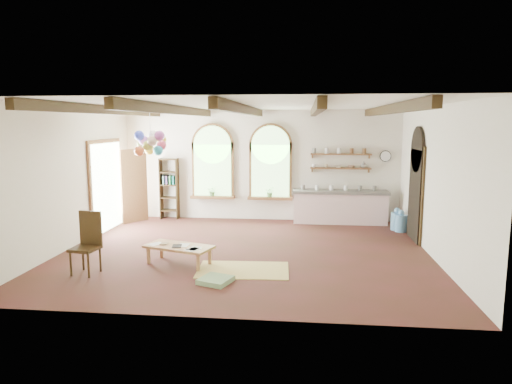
# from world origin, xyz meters

# --- Properties ---
(floor) EXTENTS (8.00, 8.00, 0.00)m
(floor) POSITION_xyz_m (0.00, 0.00, 0.00)
(floor) COLOR #4E2320
(floor) RESTS_ON ground
(ceiling_beams) EXTENTS (6.20, 6.80, 0.18)m
(ceiling_beams) POSITION_xyz_m (0.00, 0.00, 3.10)
(ceiling_beams) COLOR #3A2712
(ceiling_beams) RESTS_ON ceiling
(window_left) EXTENTS (1.30, 0.28, 2.20)m
(window_left) POSITION_xyz_m (-1.40, 3.43, 1.63)
(window_left) COLOR brown
(window_left) RESTS_ON floor
(window_right) EXTENTS (1.30, 0.28, 2.20)m
(window_right) POSITION_xyz_m (0.30, 3.43, 1.63)
(window_right) COLOR brown
(window_right) RESTS_ON floor
(left_doorway) EXTENTS (0.10, 1.90, 2.50)m
(left_doorway) POSITION_xyz_m (-3.95, 1.80, 1.15)
(left_doorway) COLOR brown
(left_doorway) RESTS_ON floor
(right_doorway) EXTENTS (0.10, 1.30, 2.40)m
(right_doorway) POSITION_xyz_m (3.95, 1.50, 1.10)
(right_doorway) COLOR black
(right_doorway) RESTS_ON floor
(kitchen_counter) EXTENTS (2.68, 0.62, 0.94)m
(kitchen_counter) POSITION_xyz_m (2.30, 3.20, 0.48)
(kitchen_counter) COLOR beige
(kitchen_counter) RESTS_ON floor
(wall_shelf_lower) EXTENTS (1.70, 0.24, 0.04)m
(wall_shelf_lower) POSITION_xyz_m (2.30, 3.38, 1.55)
(wall_shelf_lower) COLOR brown
(wall_shelf_lower) RESTS_ON wall_back
(wall_shelf_upper) EXTENTS (1.70, 0.24, 0.04)m
(wall_shelf_upper) POSITION_xyz_m (2.30, 3.38, 1.95)
(wall_shelf_upper) COLOR brown
(wall_shelf_upper) RESTS_ON wall_back
(wall_clock) EXTENTS (0.32, 0.04, 0.32)m
(wall_clock) POSITION_xyz_m (3.55, 3.45, 1.90)
(wall_clock) COLOR black
(wall_clock) RESTS_ON wall_back
(bookshelf) EXTENTS (0.53, 0.32, 1.80)m
(bookshelf) POSITION_xyz_m (-2.70, 3.32, 0.90)
(bookshelf) COLOR #3A2712
(bookshelf) RESTS_ON floor
(coffee_table) EXTENTS (1.49, 1.02, 0.39)m
(coffee_table) POSITION_xyz_m (-1.21, -1.04, 0.34)
(coffee_table) COLOR #BA7A55
(coffee_table) RESTS_ON floor
(side_chair) EXTENTS (0.53, 0.53, 1.17)m
(side_chair) POSITION_xyz_m (-2.80, -1.77, 0.34)
(side_chair) COLOR #3A2712
(side_chair) RESTS_ON floor
(floor_mat) EXTENTS (1.80, 1.17, 0.02)m
(floor_mat) POSITION_xyz_m (0.13, -1.29, 0.01)
(floor_mat) COLOR tan
(floor_mat) RESTS_ON floor
(floor_cushion) EXTENTS (0.66, 0.66, 0.09)m
(floor_cushion) POSITION_xyz_m (-0.27, -2.02, 0.04)
(floor_cushion) COLOR gray
(floor_cushion) RESTS_ON floor
(water_jug_a) EXTENTS (0.31, 0.31, 0.60)m
(water_jug_a) POSITION_xyz_m (3.75, 2.50, 0.26)
(water_jug_a) COLOR #5F9ACD
(water_jug_a) RESTS_ON floor
(water_jug_b) EXTENTS (0.30, 0.30, 0.58)m
(water_jug_b) POSITION_xyz_m (3.82, 2.30, 0.25)
(water_jug_b) COLOR #5F9ACD
(water_jug_b) RESTS_ON floor
(balloon_cluster) EXTENTS (0.81, 0.81, 1.15)m
(balloon_cluster) POSITION_xyz_m (-2.40, 0.93, 2.35)
(balloon_cluster) COLOR silver
(balloon_cluster) RESTS_ON floor
(table_book) EXTENTS (0.16, 0.22, 0.02)m
(table_book) POSITION_xyz_m (-1.61, -0.96, 0.40)
(table_book) COLOR olive
(table_book) RESTS_ON coffee_table
(tablet) EXTENTS (0.22, 0.29, 0.01)m
(tablet) POSITION_xyz_m (-1.23, -1.10, 0.39)
(tablet) COLOR black
(tablet) RESTS_ON coffee_table
(potted_plant_left) EXTENTS (0.27, 0.23, 0.30)m
(potted_plant_left) POSITION_xyz_m (-1.40, 3.32, 0.85)
(potted_plant_left) COLOR #598C4C
(potted_plant_left) RESTS_ON window_left
(potted_plant_right) EXTENTS (0.27, 0.23, 0.30)m
(potted_plant_right) POSITION_xyz_m (0.30, 3.32, 0.85)
(potted_plant_right) COLOR #598C4C
(potted_plant_right) RESTS_ON window_right
(shelf_cup_a) EXTENTS (0.12, 0.10, 0.10)m
(shelf_cup_a) POSITION_xyz_m (1.55, 3.38, 1.62)
(shelf_cup_a) COLOR white
(shelf_cup_a) RESTS_ON wall_shelf_lower
(shelf_cup_b) EXTENTS (0.10, 0.10, 0.09)m
(shelf_cup_b) POSITION_xyz_m (1.90, 3.38, 1.62)
(shelf_cup_b) COLOR beige
(shelf_cup_b) RESTS_ON wall_shelf_lower
(shelf_bowl_a) EXTENTS (0.22, 0.22, 0.05)m
(shelf_bowl_a) POSITION_xyz_m (2.25, 3.38, 1.60)
(shelf_bowl_a) COLOR beige
(shelf_bowl_a) RESTS_ON wall_shelf_lower
(shelf_bowl_b) EXTENTS (0.20, 0.20, 0.06)m
(shelf_bowl_b) POSITION_xyz_m (2.60, 3.38, 1.60)
(shelf_bowl_b) COLOR #8C664C
(shelf_bowl_b) RESTS_ON wall_shelf_lower
(shelf_vase) EXTENTS (0.18, 0.18, 0.19)m
(shelf_vase) POSITION_xyz_m (2.95, 3.38, 1.67)
(shelf_vase) COLOR slate
(shelf_vase) RESTS_ON wall_shelf_lower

